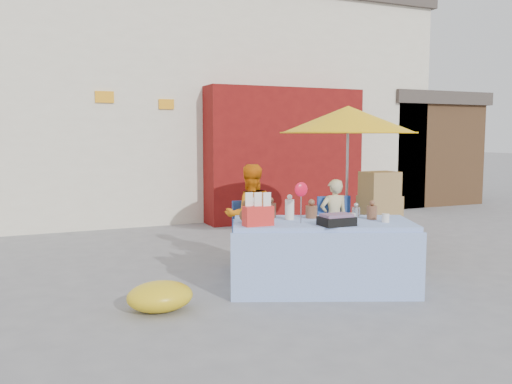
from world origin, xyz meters
name	(u,v)px	position (x,y,z in m)	size (l,w,h in m)	color
ground	(279,285)	(0.00, 0.00, 0.00)	(80.00, 80.00, 0.00)	slate
backdrop	(159,75)	(0.52, 7.52, 3.10)	(14.00, 8.00, 7.80)	silver
market_table	(322,254)	(0.36, -0.33, 0.39)	(2.18, 1.62, 1.19)	#9BB8F9
chair_left	(254,249)	(0.05, 0.79, 0.26)	(0.55, 0.54, 0.85)	#214298
chair_right	(339,241)	(1.30, 0.79, 0.26)	(0.55, 0.54, 0.85)	#214298
vendor_orange	(250,216)	(0.04, 0.92, 0.66)	(0.64, 0.50, 1.32)	orange
vendor_beige	(334,219)	(1.29, 0.92, 0.54)	(0.40, 0.26, 1.09)	beige
umbrella	(348,120)	(1.59, 1.07, 1.89)	(1.90, 1.90, 2.09)	gray
box_stack	(379,219)	(1.85, 0.66, 0.55)	(0.55, 0.46, 1.19)	black
tarp_bundle	(160,296)	(-1.44, -0.35, 0.14)	(0.64, 0.51, 0.29)	gold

